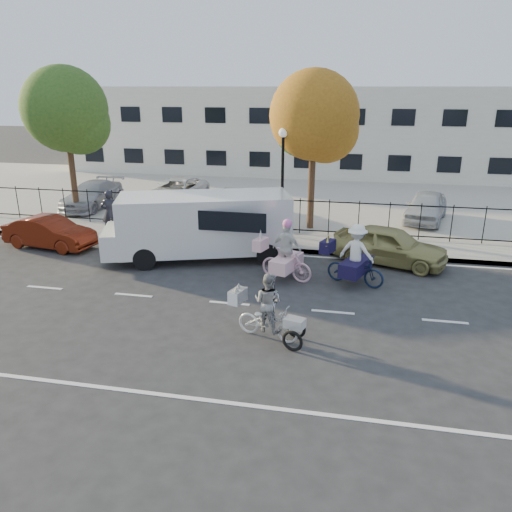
% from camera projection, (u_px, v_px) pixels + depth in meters
% --- Properties ---
extents(ground, '(120.00, 120.00, 0.00)m').
position_uv_depth(ground, '(229.00, 303.00, 14.56)').
color(ground, '#333334').
extents(road_markings, '(60.00, 9.52, 0.01)m').
position_uv_depth(road_markings, '(229.00, 303.00, 14.56)').
color(road_markings, silver).
rests_on(road_markings, ground).
extents(curb, '(60.00, 0.10, 0.15)m').
position_uv_depth(curb, '(262.00, 249.00, 19.22)').
color(curb, '#A8A399').
rests_on(curb, ground).
extents(sidewalk, '(60.00, 2.20, 0.15)m').
position_uv_depth(sidewalk, '(267.00, 241.00, 20.19)').
color(sidewalk, '#A8A399').
rests_on(sidewalk, ground).
extents(parking_lot, '(60.00, 15.60, 0.15)m').
position_uv_depth(parking_lot, '(294.00, 196.00, 28.45)').
color(parking_lot, '#A8A399').
rests_on(parking_lot, ground).
extents(iron_fence, '(58.00, 0.06, 1.50)m').
position_uv_depth(iron_fence, '(271.00, 215.00, 20.95)').
color(iron_fence, black).
rests_on(iron_fence, sidewalk).
extents(building, '(34.00, 10.00, 6.00)m').
position_uv_depth(building, '(313.00, 129.00, 36.78)').
color(building, silver).
rests_on(building, ground).
extents(lamppost, '(0.36, 0.36, 4.33)m').
position_uv_depth(lamppost, '(283.00, 163.00, 19.77)').
color(lamppost, black).
rests_on(lamppost, sidewalk).
extents(street_sign, '(0.85, 0.06, 1.80)m').
position_uv_depth(street_sign, '(226.00, 203.00, 20.76)').
color(street_sign, black).
rests_on(street_sign, sidewalk).
extents(zebra_trike, '(2.02, 1.21, 1.73)m').
position_uv_depth(zebra_trike, '(268.00, 314.00, 12.36)').
color(zebra_trike, silver).
rests_on(zebra_trike, ground).
extents(unicorn_bike, '(2.08, 1.51, 2.06)m').
position_uv_depth(unicorn_bike, '(286.00, 258.00, 16.11)').
color(unicorn_bike, '#EEB5CA').
rests_on(unicorn_bike, ground).
extents(bull_bike, '(2.19, 1.55, 1.98)m').
position_uv_depth(bull_bike, '(355.00, 261.00, 15.74)').
color(bull_bike, '#101B35').
rests_on(bull_bike, ground).
extents(white_van, '(7.14, 4.06, 2.35)m').
position_uv_depth(white_van, '(202.00, 224.00, 18.04)').
color(white_van, white).
rests_on(white_van, ground).
extents(red_sedan, '(3.85, 1.85, 1.22)m').
position_uv_depth(red_sedan, '(50.00, 233.00, 19.43)').
color(red_sedan, '#561709').
rests_on(red_sedan, ground).
extents(gold_sedan, '(4.28, 2.82, 1.36)m').
position_uv_depth(gold_sedan, '(390.00, 245.00, 17.63)').
color(gold_sedan, tan).
rests_on(gold_sedan, ground).
extents(pedestrian, '(0.81, 0.69, 1.89)m').
position_uv_depth(pedestrian, '(110.00, 213.00, 20.42)').
color(pedestrian, black).
rests_on(pedestrian, sidewalk).
extents(lot_car_a, '(1.80, 4.42, 1.28)m').
position_uv_depth(lot_car_a, '(92.00, 195.00, 25.27)').
color(lot_car_a, '#A7A8AF').
rests_on(lot_car_a, parking_lot).
extents(lot_car_b, '(2.49, 4.83, 1.30)m').
position_uv_depth(lot_car_b, '(177.00, 191.00, 26.05)').
color(lot_car_b, silver).
rests_on(lot_car_b, parking_lot).
extents(lot_car_c, '(1.54, 3.80, 1.22)m').
position_uv_depth(lot_car_c, '(235.00, 203.00, 23.62)').
color(lot_car_c, '#474B4E').
rests_on(lot_car_c, parking_lot).
extents(lot_car_d, '(2.51, 4.21, 1.34)m').
position_uv_depth(lot_car_d, '(426.00, 207.00, 22.69)').
color(lot_car_d, '#B6B9BE').
rests_on(lot_car_d, parking_lot).
extents(tree_west, '(3.79, 3.79, 6.94)m').
position_uv_depth(tree_west, '(69.00, 113.00, 22.27)').
color(tree_west, '#442D1D').
rests_on(tree_west, ground).
extents(tree_mid, '(3.69, 3.68, 6.74)m').
position_uv_depth(tree_mid, '(317.00, 120.00, 20.35)').
color(tree_mid, '#442D1D').
rests_on(tree_mid, ground).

